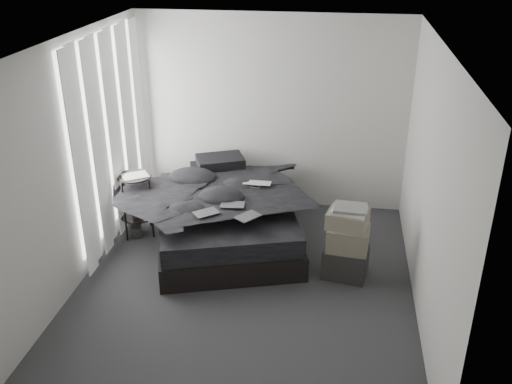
# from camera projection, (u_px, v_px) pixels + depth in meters

# --- Properties ---
(floor) EXTENTS (3.60, 4.20, 0.01)m
(floor) POSITION_uv_depth(u_px,v_px,m) (245.00, 285.00, 6.23)
(floor) COLOR #313133
(floor) RESTS_ON ground
(ceiling) EXTENTS (3.60, 4.20, 0.01)m
(ceiling) POSITION_uv_depth(u_px,v_px,m) (243.00, 44.00, 5.12)
(ceiling) COLOR white
(ceiling) RESTS_ON ground
(wall_back) EXTENTS (3.60, 0.01, 2.60)m
(wall_back) POSITION_uv_depth(u_px,v_px,m) (271.00, 113.00, 7.55)
(wall_back) COLOR silver
(wall_back) RESTS_ON ground
(wall_front) EXTENTS (3.60, 0.01, 2.60)m
(wall_front) POSITION_uv_depth(u_px,v_px,m) (191.00, 301.00, 3.80)
(wall_front) COLOR silver
(wall_front) RESTS_ON ground
(wall_left) EXTENTS (0.01, 4.20, 2.60)m
(wall_left) POSITION_uv_depth(u_px,v_px,m) (73.00, 166.00, 5.92)
(wall_left) COLOR silver
(wall_left) RESTS_ON ground
(wall_right) EXTENTS (0.01, 4.20, 2.60)m
(wall_right) POSITION_uv_depth(u_px,v_px,m) (430.00, 187.00, 5.43)
(wall_right) COLOR silver
(wall_right) RESTS_ON ground
(window_left) EXTENTS (0.02, 2.00, 2.30)m
(window_left) POSITION_uv_depth(u_px,v_px,m) (108.00, 133.00, 6.70)
(window_left) COLOR white
(window_left) RESTS_ON wall_left
(curtain_left) EXTENTS (0.06, 2.12, 2.48)m
(curtain_left) POSITION_uv_depth(u_px,v_px,m) (113.00, 138.00, 6.72)
(curtain_left) COLOR white
(curtain_left) RESTS_ON wall_left
(bed) EXTENTS (2.16, 2.51, 0.29)m
(bed) POSITION_uv_depth(u_px,v_px,m) (226.00, 230.00, 7.05)
(bed) COLOR black
(bed) RESTS_ON floor
(mattress) EXTENTS (2.09, 2.43, 0.23)m
(mattress) POSITION_uv_depth(u_px,v_px,m) (225.00, 211.00, 6.94)
(mattress) COLOR black
(mattress) RESTS_ON bed
(duvet) EXTENTS (2.03, 2.20, 0.25)m
(duvet) POSITION_uv_depth(u_px,v_px,m) (225.00, 195.00, 6.80)
(duvet) COLOR black
(duvet) RESTS_ON mattress
(pillow_lower) EXTENTS (0.74, 0.60, 0.14)m
(pillow_lower) POSITION_uv_depth(u_px,v_px,m) (215.00, 171.00, 7.60)
(pillow_lower) COLOR black
(pillow_lower) RESTS_ON mattress
(pillow_upper) EXTENTS (0.71, 0.61, 0.13)m
(pillow_upper) POSITION_uv_depth(u_px,v_px,m) (220.00, 162.00, 7.53)
(pillow_upper) COLOR black
(pillow_upper) RESTS_ON pillow_lower
(laptop) EXTENTS (0.35, 0.23, 0.03)m
(laptop) POSITION_uv_depth(u_px,v_px,m) (256.00, 179.00, 6.88)
(laptop) COLOR silver
(laptop) RESTS_ON duvet
(comic_a) EXTENTS (0.32, 0.31, 0.01)m
(comic_a) POSITION_uv_depth(u_px,v_px,m) (206.00, 206.00, 6.24)
(comic_a) COLOR black
(comic_a) RESTS_ON duvet
(comic_b) EXTENTS (0.28, 0.20, 0.01)m
(comic_b) POSITION_uv_depth(u_px,v_px,m) (232.00, 198.00, 6.42)
(comic_b) COLOR black
(comic_b) RESTS_ON duvet
(comic_c) EXTENTS (0.30, 0.32, 0.01)m
(comic_c) POSITION_uv_depth(u_px,v_px,m) (248.00, 209.00, 6.16)
(comic_c) COLOR black
(comic_c) RESTS_ON duvet
(side_stand) EXTENTS (0.56, 0.56, 0.79)m
(side_stand) POSITION_uv_depth(u_px,v_px,m) (137.00, 205.00, 7.12)
(side_stand) COLOR black
(side_stand) RESTS_ON floor
(papers) EXTENTS (0.38, 0.36, 0.02)m
(papers) POSITION_uv_depth(u_px,v_px,m) (135.00, 176.00, 6.94)
(papers) COLOR white
(papers) RESTS_ON side_stand
(floor_books) EXTENTS (0.18, 0.21, 0.13)m
(floor_books) POSITION_uv_depth(u_px,v_px,m) (136.00, 231.00, 7.18)
(floor_books) COLOR black
(floor_books) RESTS_ON floor
(box_lower) EXTENTS (0.53, 0.45, 0.35)m
(box_lower) POSITION_uv_depth(u_px,v_px,m) (345.00, 262.00, 6.33)
(box_lower) COLOR black
(box_lower) RESTS_ON floor
(box_mid) EXTENTS (0.47, 0.39, 0.27)m
(box_mid) POSITION_uv_depth(u_px,v_px,m) (348.00, 238.00, 6.19)
(box_mid) COLOR #6B6554
(box_mid) RESTS_ON box_lower
(box_upper) EXTENTS (0.49, 0.42, 0.18)m
(box_upper) POSITION_uv_depth(u_px,v_px,m) (348.00, 219.00, 6.11)
(box_upper) COLOR #6B6554
(box_upper) RESTS_ON box_mid
(art_book_white) EXTENTS (0.40, 0.35, 0.04)m
(art_book_white) POSITION_uv_depth(u_px,v_px,m) (349.00, 210.00, 6.06)
(art_book_white) COLOR silver
(art_book_white) RESTS_ON box_upper
(art_book_snake) EXTENTS (0.37, 0.30, 0.03)m
(art_book_snake) POSITION_uv_depth(u_px,v_px,m) (350.00, 208.00, 6.03)
(art_book_snake) COLOR silver
(art_book_snake) RESTS_ON art_book_white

